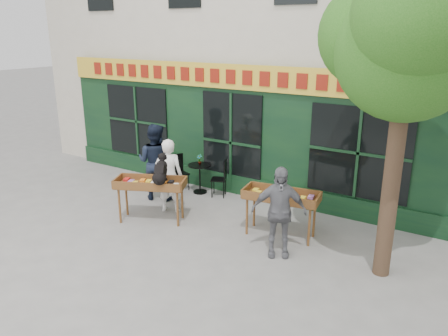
{
  "coord_description": "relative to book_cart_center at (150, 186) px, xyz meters",
  "views": [
    {
      "loc": [
        5.57,
        -6.88,
        4.07
      ],
      "look_at": [
        0.92,
        0.5,
        1.31
      ],
      "focal_mm": 35.0,
      "sensor_mm": 36.0,
      "label": 1
    }
  ],
  "objects": [
    {
      "name": "ground",
      "position": [
        0.58,
        0.14,
        -0.82
      ],
      "size": [
        80.0,
        80.0,
        0.0
      ],
      "primitive_type": "plane",
      "color": "slate",
      "rests_on": "ground"
    },
    {
      "name": "street_tree",
      "position": [
        4.92,
        0.5,
        3.29
      ],
      "size": [
        3.05,
        2.9,
        5.6
      ],
      "color": "#382619",
      "rests_on": "ground"
    },
    {
      "name": "book_cart_center",
      "position": [
        0.0,
        0.0,
        0.0
      ],
      "size": [
        1.62,
        1.18,
        0.99
      ],
      "rotation": [
        0.0,
        0.0,
        0.42
      ],
      "color": "brown",
      "rests_on": "ground"
    },
    {
      "name": "dog",
      "position": [
        0.35,
        -0.05,
        0.47
      ],
      "size": [
        0.56,
        0.69,
        0.6
      ],
      "primitive_type": null,
      "rotation": [
        0.0,
        0.0,
        0.42
      ],
      "color": "black",
      "rests_on": "book_cart_center"
    },
    {
      "name": "woman",
      "position": [
        -0.0,
        0.65,
        0.05
      ],
      "size": [
        0.75,
        0.64,
        1.74
      ],
      "primitive_type": "imported",
      "rotation": [
        0.0,
        0.0,
        3.57
      ],
      "color": "white",
      "rests_on": "ground"
    },
    {
      "name": "book_cart_right",
      "position": [
        2.75,
        0.84,
        0.0
      ],
      "size": [
        1.58,
        0.83,
        0.99
      ],
      "rotation": [
        0.0,
        0.0,
        0.15
      ],
      "color": "brown",
      "rests_on": "ground"
    },
    {
      "name": "man_right",
      "position": [
        3.05,
        0.09,
        0.05
      ],
      "size": [
        1.1,
        0.86,
        1.75
      ],
      "primitive_type": "imported",
      "rotation": [
        0.0,
        0.0,
        0.5
      ],
      "color": "slate",
      "rests_on": "ground"
    },
    {
      "name": "bistro_table",
      "position": [
        -0.11,
        2.01,
        -0.28
      ],
      "size": [
        0.6,
        0.6,
        0.76
      ],
      "color": "black",
      "rests_on": "ground"
    },
    {
      "name": "bistro_chair_left",
      "position": [
        -0.74,
        1.95,
        -0.26
      ],
      "size": [
        0.47,
        0.47,
        0.95
      ],
      "rotation": [
        0.0,
        0.0,
        1.2
      ],
      "color": "black",
      "rests_on": "ground"
    },
    {
      "name": "bistro_chair_right",
      "position": [
        0.52,
        2.1,
        -0.26
      ],
      "size": [
        0.48,
        0.48,
        0.95
      ],
      "rotation": [
        0.0,
        0.0,
        -1.16
      ],
      "color": "black",
      "rests_on": "ground"
    },
    {
      "name": "potted_plant",
      "position": [
        -0.11,
        2.01,
        0.08
      ],
      "size": [
        0.15,
        0.11,
        0.27
      ],
      "primitive_type": "imported",
      "rotation": [
        0.0,
        0.0,
        -0.11
      ],
      "color": "gray",
      "rests_on": "bistro_table"
    },
    {
      "name": "man_left",
      "position": [
        -0.81,
        1.11,
        0.14
      ],
      "size": [
        1.08,
        0.93,
        1.92
      ],
      "primitive_type": "imported",
      "rotation": [
        0.0,
        0.0,
        3.38
      ],
      "color": "black",
      "rests_on": "ground"
    },
    {
      "name": "chalkboard",
      "position": [
        -1.48,
        2.33,
        -0.42
      ],
      "size": [
        0.59,
        0.3,
        0.79
      ],
      "rotation": [
        0.0,
        0.0,
        -0.22
      ],
      "color": "black",
      "rests_on": "ground"
    }
  ]
}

